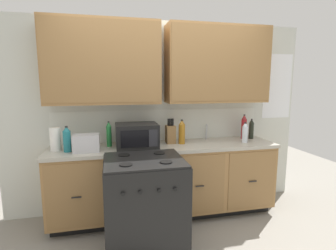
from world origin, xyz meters
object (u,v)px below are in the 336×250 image
(microwave, at_px, (137,136))
(bottle_teal, at_px, (67,139))
(paper_towel_roll, at_px, (55,139))
(bottle_red, at_px, (244,127))
(bottle_dark, at_px, (251,129))
(bottle_clear, at_px, (245,133))
(toaster, at_px, (86,143))
(bottle_green, at_px, (109,134))
(stove_range, at_px, (145,205))
(knife_block, at_px, (170,134))
(bottle_amber, at_px, (182,132))

(microwave, relative_size, bottle_teal, 1.68)
(paper_towel_roll, xyz_separation_m, bottle_red, (2.35, 0.11, 0.03))
(bottle_dark, height_order, bottle_teal, bottle_teal)
(bottle_clear, distance_m, bottle_red, 0.22)
(toaster, relative_size, bottle_green, 0.92)
(stove_range, distance_m, bottle_dark, 1.82)
(knife_block, bearing_deg, bottle_green, -178.20)
(paper_towel_roll, height_order, bottle_red, bottle_red)
(microwave, distance_m, bottle_clear, 1.37)
(stove_range, xyz_separation_m, bottle_green, (-0.32, 0.70, 0.59))
(bottle_dark, xyz_separation_m, bottle_green, (-1.88, -0.04, 0.02))
(toaster, bearing_deg, bottle_red, 6.45)
(knife_block, height_order, bottle_dark, knife_block)
(stove_range, height_order, toaster, toaster)
(bottle_dark, height_order, bottle_red, bottle_red)
(bottle_teal, bearing_deg, bottle_dark, 4.65)
(microwave, height_order, bottle_red, bottle_red)
(bottle_clear, xyz_separation_m, bottle_amber, (-0.81, 0.10, 0.02))
(toaster, distance_m, knife_block, 1.02)
(bottle_amber, bearing_deg, knife_block, 148.87)
(paper_towel_roll, xyz_separation_m, bottle_dark, (2.46, 0.10, 0.00))
(microwave, bearing_deg, knife_block, 17.62)
(bottle_dark, height_order, bottle_green, bottle_green)
(microwave, xyz_separation_m, bottle_dark, (1.56, 0.15, -0.01))
(bottle_dark, relative_size, bottle_teal, 0.95)
(bottle_red, bearing_deg, knife_block, -178.67)
(bottle_dark, distance_m, bottle_amber, 1.01)
(stove_range, bearing_deg, knife_block, 59.33)
(paper_towel_roll, relative_size, bottle_dark, 0.96)
(bottle_clear, xyz_separation_m, bottle_green, (-1.68, 0.15, 0.02))
(knife_block, bearing_deg, toaster, -168.39)
(knife_block, xyz_separation_m, paper_towel_roll, (-1.33, -0.08, 0.01))
(stove_range, xyz_separation_m, bottle_teal, (-0.77, 0.55, 0.58))
(knife_block, height_order, bottle_amber, knife_block)
(microwave, height_order, paper_towel_roll, microwave)
(bottle_green, bearing_deg, bottle_amber, -3.43)
(microwave, distance_m, bottle_amber, 0.56)
(microwave, height_order, bottle_teal, bottle_teal)
(stove_range, relative_size, bottle_clear, 3.68)
(knife_block, distance_m, bottle_clear, 0.95)
(bottle_teal, bearing_deg, bottle_red, 5.07)
(bottle_red, xyz_separation_m, bottle_teal, (-2.22, -0.20, -0.02))
(microwave, height_order, bottle_amber, bottle_amber)
(paper_towel_roll, distance_m, bottle_green, 0.58)
(toaster, xyz_separation_m, bottle_teal, (-0.20, 0.03, 0.04))
(bottle_dark, bearing_deg, knife_block, -179.20)
(bottle_clear, xyz_separation_m, bottle_teal, (-2.13, -0.00, 0.01))
(stove_range, distance_m, bottle_clear, 1.58)
(knife_block, xyz_separation_m, bottle_teal, (-1.20, -0.17, 0.02))
(bottle_dark, bearing_deg, bottle_teal, -175.35)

